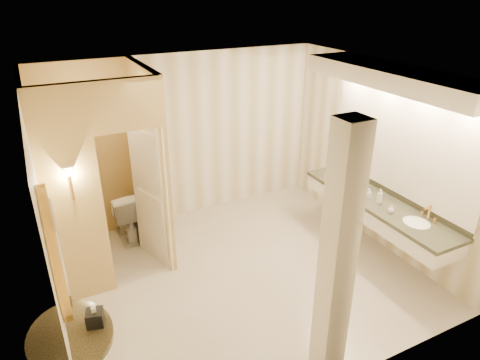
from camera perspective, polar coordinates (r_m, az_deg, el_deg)
name	(u,v)px	position (r m, az deg, el deg)	size (l,w,h in m)	color
floor	(241,274)	(6.02, 0.18, -12.40)	(4.50, 4.50, 0.00)	beige
ceiling	(242,76)	(4.88, 0.22, 13.68)	(4.50, 4.50, 0.00)	silver
wall_back	(186,138)	(7.02, -7.22, 5.59)	(4.50, 0.02, 2.70)	white
wall_front	(346,275)	(3.89, 13.93, -12.21)	(4.50, 0.02, 2.70)	white
wall_left	(47,228)	(4.85, -24.37, -5.86)	(0.02, 4.00, 2.70)	white
wall_right	(379,156)	(6.56, 18.05, 3.11)	(0.02, 4.00, 2.70)	white
toilet_closet	(133,171)	(5.81, -14.13, 1.15)	(1.50, 1.55, 2.70)	tan
wall_sconce	(69,173)	(5.08, -21.89, 0.84)	(0.14, 0.14, 0.42)	#CF8E42
vanity	(388,149)	(6.02, 19.11, 3.88)	(0.75, 2.72, 2.09)	silver
console_shelf	(63,291)	(3.92, -22.55, -13.52)	(0.90, 0.90, 1.90)	black
pillar	(337,261)	(4.05, 12.83, -10.47)	(0.25, 0.25, 2.70)	silver
tissue_box	(95,318)	(4.18, -18.78, -17.00)	(0.14, 0.14, 0.14)	black
toilet	(125,214)	(6.83, -15.06, -4.37)	(0.46, 0.80, 0.82)	white
soap_bottle_a	(369,193)	(6.30, 16.78, -1.68)	(0.06, 0.06, 0.14)	beige
soap_bottle_b	(391,209)	(5.99, 19.48, -3.69)	(0.08, 0.08, 0.10)	silver
soap_bottle_c	(380,196)	(6.18, 18.14, -2.05)	(0.08, 0.08, 0.21)	#C6B28C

